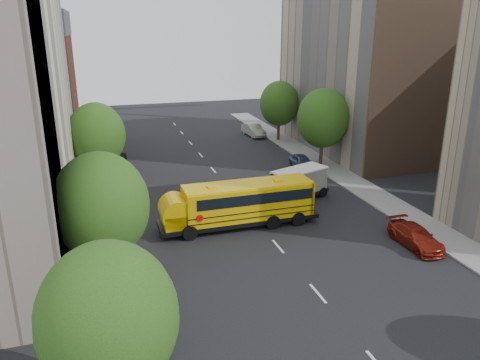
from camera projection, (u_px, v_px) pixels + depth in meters
name	position (u px, v px, depth m)	size (l,w,h in m)	color
ground	(268.00, 234.00, 33.05)	(120.00, 120.00, 0.00)	black
sidewalk_left	(98.00, 225.00, 34.38)	(3.00, 80.00, 0.12)	slate
sidewalk_right	(372.00, 194.00, 40.76)	(3.00, 80.00, 0.12)	slate
lane_markings	(229.00, 189.00, 42.12)	(0.15, 64.00, 0.01)	silver
building_left_redbrick	(27.00, 97.00, 51.39)	(10.00, 15.00, 13.00)	maroon
building_right_far	(357.00, 71.00, 53.32)	(10.00, 22.00, 18.00)	tan
building_right_sidewall	(418.00, 82.00, 43.35)	(10.10, 0.30, 18.00)	brown
street_tree_0	(109.00, 319.00, 15.83)	(4.80, 4.80, 7.41)	#38281C
street_tree_1	(101.00, 206.00, 24.80)	(5.12, 5.12, 7.90)	#38281C
street_tree_2	(97.00, 135.00, 41.17)	(4.99, 4.99, 7.71)	#38281C
street_tree_4	(323.00, 118.00, 47.19)	(5.25, 5.25, 8.10)	#38281C
street_tree_5	(279.00, 104.00, 58.19)	(4.86, 4.86, 7.51)	#38281C
school_bus	(237.00, 203.00, 33.83)	(11.78, 3.03, 3.31)	black
safari_truck	(296.00, 184.00, 39.08)	(6.50, 4.20, 2.64)	black
parked_car_0	(144.00, 319.00, 22.27)	(1.83, 4.54, 1.55)	silver
parked_car_1	(126.00, 180.00, 42.40)	(1.47, 4.20, 1.38)	silver
parked_car_2	(112.00, 149.00, 52.35)	(2.64, 5.73, 1.59)	black
parked_car_3	(416.00, 237.00, 31.14)	(1.89, 4.65, 1.35)	maroon
parked_car_4	(302.00, 162.00, 47.76)	(1.69, 4.21, 1.43)	#36415F
parked_car_5	(254.00, 130.00, 61.83)	(1.70, 4.86, 1.60)	#A2A09C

